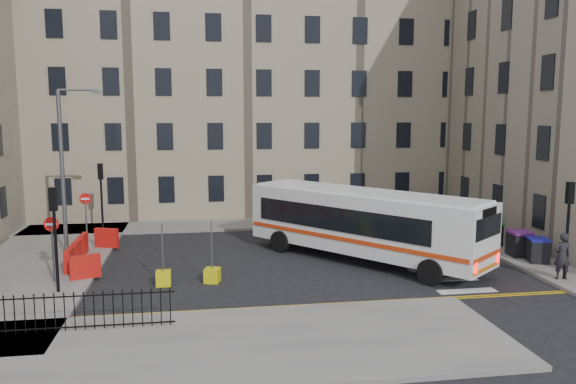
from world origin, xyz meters
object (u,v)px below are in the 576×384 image
object	(u,v)px
bus	(363,222)
wheelie_bin_a	(538,250)
streetlamp	(62,170)
wheelie_bin_b	(519,243)
wheelie_bin_c	(490,234)
bollard_chevron	(212,275)
wheelie_bin_d	(489,232)
wheelie_bin_e	(475,223)
pedestrian	(562,256)
bollard_yellow	(163,278)

from	to	relation	value
bus	wheelie_bin_a	world-z (taller)	bus
streetlamp	wheelie_bin_b	bearing A→B (deg)	-9.41
streetlamp	wheelie_bin_a	distance (m)	22.89
wheelie_bin_c	wheelie_bin_b	bearing A→B (deg)	-106.82
bus	bollard_chevron	distance (m)	7.78
wheelie_bin_d	wheelie_bin_e	bearing A→B (deg)	88.62
streetlamp	bollard_chevron	size ratio (longest dim) A/B	13.57
wheelie_bin_c	bollard_chevron	bearing A→B (deg)	170.94
pedestrian	bollard_chevron	distance (m)	14.66
bollard_chevron	wheelie_bin_c	bearing A→B (deg)	14.84
wheelie_bin_c	wheelie_bin_e	size ratio (longest dim) A/B	0.92
streetlamp	wheelie_bin_b	world-z (taller)	streetlamp
wheelie_bin_e	bollard_chevron	world-z (taller)	wheelie_bin_e
streetlamp	wheelie_bin_e	size ratio (longest dim) A/B	5.55
wheelie_bin_b	wheelie_bin_d	xyz separation A→B (m)	(-0.18, 2.63, 0.03)
streetlamp	bollard_yellow	distance (m)	8.32
wheelie_bin_d	wheelie_bin_a	bearing A→B (deg)	-75.18
bus	wheelie_bin_b	size ratio (longest dim) A/B	9.14
streetlamp	bus	world-z (taller)	streetlamp
bollard_yellow	bollard_chevron	world-z (taller)	same
wheelie_bin_d	bollard_chevron	world-z (taller)	wheelie_bin_d
wheelie_bin_a	wheelie_bin_d	xyz separation A→B (m)	(-0.38, 3.84, 0.08)
pedestrian	wheelie_bin_e	bearing A→B (deg)	-90.56
wheelie_bin_b	pedestrian	size ratio (longest dim) A/B	0.62
bus	bollard_yellow	world-z (taller)	bus
bus	streetlamp	bearing A→B (deg)	129.66
bus	wheelie_bin_b	bearing A→B (deg)	-45.24
wheelie_bin_a	wheelie_bin_c	size ratio (longest dim) A/B	0.91
wheelie_bin_c	bollard_yellow	xyz separation A→B (m)	(-16.61, -3.98, -0.44)
wheelie_bin_b	wheelie_bin_d	world-z (taller)	wheelie_bin_d
wheelie_bin_e	bollard_yellow	bearing A→B (deg)	-140.12
wheelie_bin_a	pedestrian	bearing A→B (deg)	-87.55
bus	bollard_yellow	bearing A→B (deg)	156.06
wheelie_bin_a	bollard_yellow	world-z (taller)	wheelie_bin_a
bus	wheelie_bin_d	bearing A→B (deg)	-25.59
wheelie_bin_e	pedestrian	distance (m)	8.82
bus	bollard_yellow	xyz separation A→B (m)	(-9.22, -2.51, -1.62)
streetlamp	bollard_yellow	xyz separation A→B (m)	(4.97, -5.31, -4.04)
wheelie_bin_e	wheelie_bin_b	bearing A→B (deg)	-73.99
wheelie_bin_e	bollard_yellow	size ratio (longest dim) A/B	2.45
wheelie_bin_c	wheelie_bin_d	world-z (taller)	wheelie_bin_d
wheelie_bin_b	pedestrian	world-z (taller)	pedestrian
streetlamp	bus	xyz separation A→B (m)	(14.20, -2.81, -2.42)
pedestrian	bollard_chevron	size ratio (longest dim) A/B	3.30
streetlamp	wheelie_bin_e	distance (m)	22.43
wheelie_bin_a	bollard_chevron	xyz separation A→B (m)	(-15.10, -0.37, -0.42)
bus	wheelie_bin_b	world-z (taller)	bus
bollard_yellow	wheelie_bin_a	bearing A→B (deg)	1.61
wheelie_bin_b	pedestrian	distance (m)	3.94
wheelie_bin_b	pedestrian	xyz separation A→B (m)	(-0.45, -3.89, 0.37)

